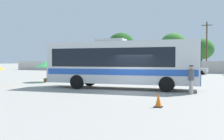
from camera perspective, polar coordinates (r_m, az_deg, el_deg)
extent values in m
plane|color=gray|center=(26.84, 12.05, -2.45)|extent=(300.00, 300.00, 0.00)
cube|color=beige|center=(45.93, 17.72, 0.63)|extent=(80.00, 0.30, 2.05)
cube|color=silver|center=(19.27, 2.10, 1.69)|extent=(11.40, 4.07, 3.05)
cube|color=black|center=(19.43, 0.51, 2.77)|extent=(9.42, 3.82, 1.34)
cube|color=#2351B2|center=(19.28, 2.10, -0.30)|extent=(11.18, 4.06, 0.43)
cube|color=#19212D|center=(18.58, 18.99, 3.26)|extent=(0.36, 2.28, 1.58)
cube|color=#2351B2|center=(18.62, 18.95, -2.00)|extent=(0.41, 2.48, 0.73)
cube|color=#B2B2B2|center=(19.57, -0.27, 6.51)|extent=(2.37, 1.69, 0.24)
cylinder|color=black|center=(19.93, 12.68, -2.51)|extent=(1.07, 0.44, 1.04)
cylinder|color=black|center=(17.50, 12.01, -3.13)|extent=(1.07, 0.44, 1.04)
cylinder|color=black|center=(21.48, -4.95, -2.14)|extent=(1.07, 0.44, 1.04)
cylinder|color=black|center=(19.25, -7.74, -2.64)|extent=(1.07, 0.44, 1.04)
cylinder|color=#B7B2A8|center=(16.88, 16.94, -3.66)|extent=(0.16, 0.16, 0.86)
cylinder|color=#B7B2A8|center=(16.75, 17.26, -3.71)|extent=(0.16, 0.16, 0.86)
cylinder|color=#4C4C51|center=(16.76, 17.13, -1.05)|extent=(0.51, 0.51, 0.68)
sphere|color=tan|center=(16.74, 17.15, 0.52)|extent=(0.23, 0.23, 0.23)
cylinder|color=#262628|center=(16.74, 17.15, 0.88)|extent=(0.25, 0.25, 0.07)
cylinder|color=gray|center=(26.13, -14.24, -0.37)|extent=(0.05, 0.05, 2.02)
cone|color=green|center=(26.11, -14.25, 1.30)|extent=(2.17, 2.17, 0.60)
cube|color=brown|center=(26.18, -14.22, -2.19)|extent=(0.52, 0.52, 0.36)
cube|color=red|center=(44.91, 1.37, 0.21)|extent=(4.30, 2.01, 0.65)
cube|color=black|center=(44.97, 1.12, 0.96)|extent=(2.40, 1.77, 0.53)
cylinder|color=black|center=(45.29, 3.31, -0.19)|extent=(0.65, 0.25, 0.64)
cylinder|color=black|center=(43.64, 2.55, -0.27)|extent=(0.65, 0.25, 0.64)
cylinder|color=black|center=(46.23, 0.25, -0.14)|extent=(0.65, 0.25, 0.64)
cylinder|color=black|center=(44.60, -0.61, -0.22)|extent=(0.65, 0.25, 0.64)
cube|color=slate|center=(42.71, 9.57, 0.06)|extent=(4.24, 1.97, 0.61)
cube|color=black|center=(42.63, 9.84, 0.81)|extent=(2.36, 1.75, 0.50)
cylinder|color=black|center=(42.31, 7.53, -0.36)|extent=(0.65, 0.25, 0.64)
cylinder|color=black|center=(43.97, 8.33, -0.28)|extent=(0.65, 0.25, 0.64)
cylinder|color=black|center=(41.49, 10.88, -0.43)|extent=(0.65, 0.25, 0.64)
cylinder|color=black|center=(43.18, 11.56, -0.34)|extent=(0.65, 0.25, 0.64)
cube|color=#B7BABF|center=(41.62, 17.66, -0.04)|extent=(4.10, 2.02, 0.64)
cube|color=black|center=(41.65, 17.40, 0.77)|extent=(2.29, 1.77, 0.53)
cylinder|color=black|center=(42.29, 19.54, -0.46)|extent=(0.65, 0.25, 0.64)
cylinder|color=black|center=(40.55, 19.14, -0.56)|extent=(0.65, 0.25, 0.64)
cylinder|color=black|center=(42.75, 16.25, -0.40)|extent=(0.65, 0.25, 0.64)
cylinder|color=black|center=(41.03, 15.72, -0.50)|extent=(0.65, 0.25, 0.64)
cylinder|color=#4C3823|center=(48.09, 20.22, 4.74)|extent=(0.24, 0.24, 8.90)
cube|color=#473321|center=(48.43, 20.28, 9.30)|extent=(1.80, 0.30, 0.12)
cylinder|color=brown|center=(52.46, 2.03, 1.78)|extent=(0.32, 0.32, 3.69)
ellipsoid|color=#23561E|center=(52.57, 2.03, 5.81)|extent=(5.29, 5.29, 4.50)
cylinder|color=brown|center=(52.95, 13.40, 1.77)|extent=(0.32, 0.32, 3.77)
ellipsoid|color=#38752D|center=(53.06, 13.44, 5.70)|extent=(5.00, 5.00, 4.25)
cylinder|color=brown|center=(51.32, 19.15, 1.10)|extent=(0.32, 0.32, 2.68)
ellipsoid|color=#2D6628|center=(51.36, 19.19, 4.42)|extent=(4.67, 4.67, 3.97)
cube|color=black|center=(11.86, 10.23, -8.02)|extent=(0.36, 0.36, 0.04)
cone|color=orange|center=(11.81, 10.24, -6.49)|extent=(0.28, 0.28, 0.60)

